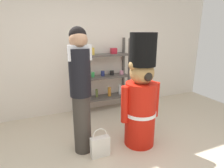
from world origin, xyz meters
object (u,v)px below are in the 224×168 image
(person_shopper, at_px, (81,87))
(shopping_bag, at_px, (100,146))
(merchandise_shelf, at_px, (103,76))
(teddy_bear_guard, at_px, (141,97))

(person_shopper, height_order, shopping_bag, person_shopper)
(merchandise_shelf, distance_m, person_shopper, 1.56)
(merchandise_shelf, height_order, person_shopper, person_shopper)
(shopping_bag, bearing_deg, teddy_bear_guard, 5.66)
(teddy_bear_guard, relative_size, shopping_bag, 3.92)
(person_shopper, relative_size, shopping_bag, 4.10)
(merchandise_shelf, height_order, teddy_bear_guard, teddy_bear_guard)
(merchandise_shelf, relative_size, person_shopper, 0.88)
(shopping_bag, bearing_deg, merchandise_shelf, 67.98)
(merchandise_shelf, xyz_separation_m, teddy_bear_guard, (0.05, -1.48, 0.01))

